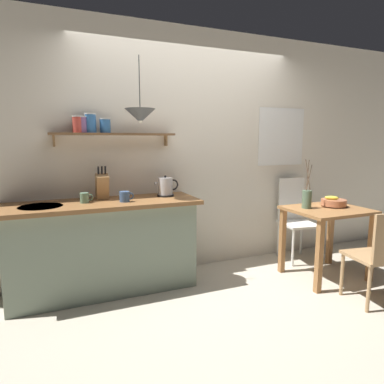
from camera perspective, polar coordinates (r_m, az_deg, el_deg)
ground_plane at (r=3.60m, az=3.12°, el=-15.63°), size 14.00×14.00×0.00m
back_wall at (r=3.95m, az=1.87°, el=6.84°), size 6.80×0.11×2.70m
kitchen_counter at (r=3.45m, az=-14.59°, el=-8.84°), size 1.83×0.63×0.90m
wall_shelf at (r=3.47m, az=-15.27°, el=10.27°), size 1.22×0.20×0.32m
dining_table at (r=3.91m, az=21.82°, el=-4.73°), size 0.80×0.67×0.76m
dining_chair_near at (r=3.47m, az=29.03°, el=-9.08°), size 0.44×0.46×0.88m
dining_chair_far at (r=4.42m, az=17.00°, el=-3.84°), size 0.45×0.48×1.01m
fruit_bowl at (r=4.00m, az=22.82°, el=-1.60°), size 0.26×0.26×0.12m
twig_vase at (r=3.79m, az=18.85°, el=-1.07°), size 0.10×0.10×0.52m
electric_kettle at (r=3.52m, az=-4.49°, el=0.85°), size 0.26×0.18×0.22m
knife_block at (r=3.43m, az=-14.94°, el=0.96°), size 0.12×0.17×0.33m
coffee_mug_by_sink at (r=3.30m, az=-17.68°, el=-0.95°), size 0.12×0.08×0.10m
coffee_mug_spare at (r=3.26m, az=-11.29°, el=-0.76°), size 0.14×0.09×0.10m
pendant_lamp at (r=3.32m, az=-8.76°, el=12.64°), size 0.29×0.29×0.62m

